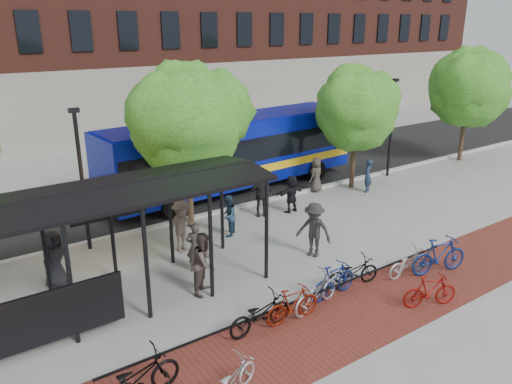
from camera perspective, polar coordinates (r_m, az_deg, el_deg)
ground at (r=19.34m, az=5.17°, el=-5.12°), size 160.00×160.00×0.00m
asphalt_street at (r=25.56m, az=-6.35°, el=0.91°), size 160.00×8.00×0.01m
curb at (r=22.29m, az=-1.41°, el=-1.56°), size 160.00×0.25×0.12m
brick_strip at (r=14.92m, az=11.71°, el=-13.25°), size 24.00×3.00×0.01m
bike_rack_rail at (r=14.69m, az=5.49°, el=-13.48°), size 12.00×0.05×0.95m
bus_shelter at (r=14.25m, az=-19.14°, el=-2.08°), size 10.60×3.07×3.60m
tree_b at (r=19.17m, az=-7.76°, el=8.54°), size 5.15×4.20×6.47m
tree_c at (r=24.60m, az=11.47°, el=9.65°), size 4.66×3.80×5.92m
tree_d at (r=31.62m, az=23.22°, el=11.28°), size 5.39×4.40×6.55m
lamp_post_left at (r=18.36m, az=-19.31°, el=1.68°), size 0.35×0.20×5.12m
lamp_post_right at (r=27.13m, az=15.24°, el=7.40°), size 0.35×0.20×5.12m
bus at (r=24.03m, az=-2.56°, el=4.91°), size 13.38×3.80×3.57m
bike_0 at (r=11.76m, az=-13.61°, el=-20.06°), size 2.13×0.86×1.10m
bike_2 at (r=11.62m, az=-2.86°, el=-20.74°), size 1.76×1.10×0.87m
bike_4 at (r=13.61m, az=0.47°, el=-13.74°), size 1.94×0.70×1.02m
bike_5 at (r=14.02m, az=4.19°, el=-12.70°), size 1.74×0.57×1.03m
bike_6 at (r=14.67m, az=6.87°, el=-11.27°), size 2.04×1.09×1.02m
bike_7 at (r=15.27m, az=8.85°, el=-9.96°), size 1.81×0.61×1.07m
bike_8 at (r=15.97m, az=11.02°, el=-8.98°), size 1.89×0.96×0.95m
bike_9 at (r=15.47m, az=19.26°, el=-10.61°), size 1.72×1.08×1.00m
bike_10 at (r=17.06m, az=16.95°, el=-7.69°), size 1.71×0.62×0.90m
bike_11 at (r=17.42m, az=20.19°, el=-6.84°), size 2.16×1.10×1.25m
pedestrian_0 at (r=16.66m, az=-22.01°, el=-7.10°), size 1.08×0.93×1.87m
pedestrian_1 at (r=16.51m, az=-6.92°, el=-6.28°), size 0.75×0.69×1.72m
pedestrian_2 at (r=19.11m, az=-3.24°, el=-2.73°), size 1.00×1.00×1.63m
pedestrian_3 at (r=17.93m, az=-8.47°, el=-3.87°), size 1.41×1.05×1.95m
pedestrian_4 at (r=21.02m, az=0.56°, el=-0.32°), size 1.18×0.89×1.86m
pedestrian_5 at (r=21.52m, az=4.07°, el=-0.22°), size 1.54×0.54×1.64m
pedestrian_6 at (r=24.26m, az=6.90°, el=1.97°), size 0.94×0.74×1.68m
pedestrian_7 at (r=24.63m, az=12.63°, el=1.84°), size 0.71×0.64×1.63m
pedestrian_8 at (r=15.22m, az=-5.87°, el=-8.05°), size 1.20×1.17×1.95m
pedestrian_9 at (r=17.49m, az=6.62°, el=-4.32°), size 1.22×1.47×1.98m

